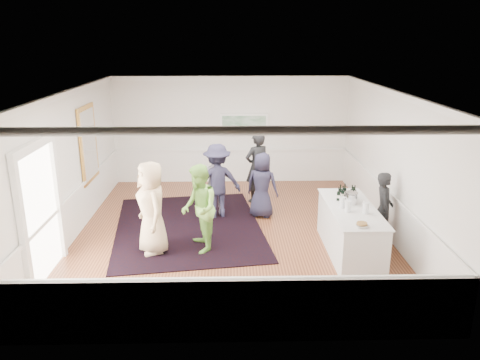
{
  "coord_description": "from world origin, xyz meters",
  "views": [
    {
      "loc": [
        -0.05,
        -9.85,
        4.28
      ],
      "look_at": [
        0.19,
        0.2,
        1.2
      ],
      "focal_mm": 35.0,
      "sensor_mm": 36.0,
      "label": 1
    }
  ],
  "objects_px": {
    "serving_table": "(350,230)",
    "guest_green": "(199,209)",
    "guest_lilac": "(216,184)",
    "nut_bowl": "(362,225)",
    "guest_navy": "(262,185)",
    "guest_tan": "(152,208)",
    "ice_bucket": "(351,198)",
    "guest_dark_b": "(257,167)",
    "bartender": "(383,209)",
    "guest_dark_a": "(217,181)"
  },
  "relations": [
    {
      "from": "serving_table",
      "to": "guest_tan",
      "type": "height_order",
      "value": "guest_tan"
    },
    {
      "from": "guest_navy",
      "to": "guest_green",
      "type": "bearing_deg",
      "value": 74.92
    },
    {
      "from": "bartender",
      "to": "guest_green",
      "type": "distance_m",
      "value": 3.88
    },
    {
      "from": "guest_tan",
      "to": "ice_bucket",
      "type": "distance_m",
      "value": 4.08
    },
    {
      "from": "ice_bucket",
      "to": "nut_bowl",
      "type": "height_order",
      "value": "ice_bucket"
    },
    {
      "from": "guest_green",
      "to": "ice_bucket",
      "type": "distance_m",
      "value": 3.13
    },
    {
      "from": "bartender",
      "to": "guest_navy",
      "type": "bearing_deg",
      "value": 66.84
    },
    {
      "from": "serving_table",
      "to": "guest_dark_a",
      "type": "height_order",
      "value": "guest_dark_a"
    },
    {
      "from": "guest_green",
      "to": "guest_dark_b",
      "type": "bearing_deg",
      "value": 143.59
    },
    {
      "from": "ice_bucket",
      "to": "guest_navy",
      "type": "bearing_deg",
      "value": 132.19
    },
    {
      "from": "serving_table",
      "to": "bartender",
      "type": "relative_size",
      "value": 1.53
    },
    {
      "from": "serving_table",
      "to": "guest_dark_b",
      "type": "relative_size",
      "value": 1.29
    },
    {
      "from": "serving_table",
      "to": "guest_dark_a",
      "type": "xyz_separation_m",
      "value": [
        -2.76,
        2.1,
        0.42
      ]
    },
    {
      "from": "guest_green",
      "to": "guest_dark_b",
      "type": "distance_m",
      "value": 3.29
    },
    {
      "from": "guest_lilac",
      "to": "guest_green",
      "type": "bearing_deg",
      "value": 82.57
    },
    {
      "from": "serving_table",
      "to": "ice_bucket",
      "type": "relative_size",
      "value": 9.46
    },
    {
      "from": "ice_bucket",
      "to": "guest_dark_a",
      "type": "bearing_deg",
      "value": 146.09
    },
    {
      "from": "guest_tan",
      "to": "guest_lilac",
      "type": "relative_size",
      "value": 1.2
    },
    {
      "from": "bartender",
      "to": "guest_lilac",
      "type": "relative_size",
      "value": 0.99
    },
    {
      "from": "guest_tan",
      "to": "guest_dark_a",
      "type": "distance_m",
      "value": 2.34
    },
    {
      "from": "serving_table",
      "to": "guest_navy",
      "type": "height_order",
      "value": "guest_navy"
    },
    {
      "from": "guest_tan",
      "to": "nut_bowl",
      "type": "xyz_separation_m",
      "value": [
        3.97,
        -1.15,
        0.07
      ]
    },
    {
      "from": "guest_green",
      "to": "guest_lilac",
      "type": "height_order",
      "value": "guest_green"
    },
    {
      "from": "guest_dark_a",
      "to": "guest_dark_b",
      "type": "height_order",
      "value": "guest_dark_b"
    },
    {
      "from": "guest_green",
      "to": "nut_bowl",
      "type": "height_order",
      "value": "guest_green"
    },
    {
      "from": "guest_tan",
      "to": "guest_green",
      "type": "height_order",
      "value": "guest_tan"
    },
    {
      "from": "nut_bowl",
      "to": "guest_navy",
      "type": "bearing_deg",
      "value": 117.1
    },
    {
      "from": "guest_green",
      "to": "guest_dark_a",
      "type": "bearing_deg",
      "value": 158.3
    },
    {
      "from": "guest_green",
      "to": "guest_lilac",
      "type": "relative_size",
      "value": 1.14
    },
    {
      "from": "guest_tan",
      "to": "guest_dark_b",
      "type": "distance_m",
      "value": 3.83
    },
    {
      "from": "guest_lilac",
      "to": "nut_bowl",
      "type": "bearing_deg",
      "value": 131.64
    },
    {
      "from": "guest_dark_a",
      "to": "ice_bucket",
      "type": "height_order",
      "value": "guest_dark_a"
    },
    {
      "from": "serving_table",
      "to": "guest_green",
      "type": "bearing_deg",
      "value": 176.26
    },
    {
      "from": "guest_lilac",
      "to": "ice_bucket",
      "type": "relative_size",
      "value": 6.21
    },
    {
      "from": "bartender",
      "to": "guest_dark_a",
      "type": "height_order",
      "value": "guest_dark_a"
    },
    {
      "from": "serving_table",
      "to": "guest_dark_b",
      "type": "distance_m",
      "value": 3.66
    },
    {
      "from": "bartender",
      "to": "guest_green",
      "type": "relative_size",
      "value": 0.87
    },
    {
      "from": "guest_lilac",
      "to": "nut_bowl",
      "type": "distance_m",
      "value": 4.19
    },
    {
      "from": "serving_table",
      "to": "guest_navy",
      "type": "distance_m",
      "value": 2.7
    },
    {
      "from": "ice_bucket",
      "to": "nut_bowl",
      "type": "bearing_deg",
      "value": -95.25
    },
    {
      "from": "guest_lilac",
      "to": "guest_dark_b",
      "type": "height_order",
      "value": "guest_dark_b"
    },
    {
      "from": "bartender",
      "to": "guest_lilac",
      "type": "distance_m",
      "value": 3.99
    },
    {
      "from": "guest_tan",
      "to": "guest_navy",
      "type": "xyz_separation_m",
      "value": [
        2.38,
        1.95,
        -0.16
      ]
    },
    {
      "from": "guest_dark_a",
      "to": "bartender",
      "type": "bearing_deg",
      "value": 140.03
    },
    {
      "from": "serving_table",
      "to": "guest_dark_b",
      "type": "xyz_separation_m",
      "value": [
        -1.72,
        3.2,
        0.45
      ]
    },
    {
      "from": "bartender",
      "to": "guest_tan",
      "type": "xyz_separation_m",
      "value": [
        -4.83,
        -0.25,
        0.17
      ]
    },
    {
      "from": "guest_navy",
      "to": "nut_bowl",
      "type": "bearing_deg",
      "value": 138.85
    },
    {
      "from": "guest_tan",
      "to": "guest_green",
      "type": "relative_size",
      "value": 1.05
    },
    {
      "from": "guest_green",
      "to": "ice_bucket",
      "type": "xyz_separation_m",
      "value": [
        3.12,
        0.02,
        0.19
      ]
    },
    {
      "from": "guest_dark_b",
      "to": "guest_lilac",
      "type": "bearing_deg",
      "value": 15.97
    }
  ]
}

